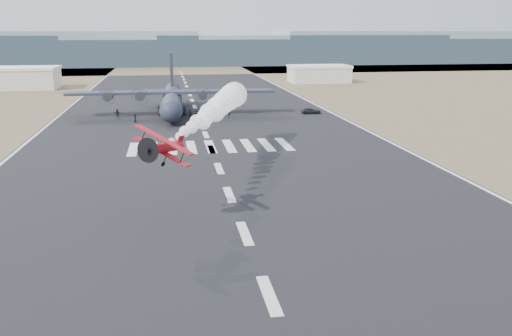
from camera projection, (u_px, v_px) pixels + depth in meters
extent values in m
plane|color=black|center=(269.00, 295.00, 37.92)|extent=(500.00, 500.00, 0.00)
cube|color=olive|center=(179.00, 68.00, 257.67)|extent=(500.00, 80.00, 0.00)
cube|color=gray|center=(48.00, 48.00, 273.96)|extent=(150.00, 50.00, 17.00)
cube|color=gray|center=(177.00, 51.00, 284.71)|extent=(150.00, 50.00, 13.00)
cube|color=gray|center=(298.00, 49.00, 294.72)|extent=(150.00, 50.00, 15.00)
cube|color=gray|center=(410.00, 46.00, 304.72)|extent=(150.00, 50.00, 17.00)
cube|color=#BCB8A7|center=(17.00, 79.00, 167.51)|extent=(24.00, 14.00, 6.00)
cube|color=white|center=(16.00, 68.00, 166.68)|extent=(24.50, 14.50, 0.80)
cube|color=#BCB8A7|center=(319.00, 75.00, 187.84)|extent=(20.00, 12.00, 5.20)
cube|color=white|center=(319.00, 66.00, 187.12)|extent=(20.50, 12.50, 0.80)
cylinder|color=#B60C1F|center=(165.00, 148.00, 51.11)|extent=(2.40, 5.25, 0.94)
sphere|color=black|center=(166.00, 143.00, 51.22)|extent=(0.73, 0.73, 0.73)
cylinder|color=black|center=(157.00, 153.00, 48.71)|extent=(1.18, 0.90, 1.04)
cylinder|color=black|center=(156.00, 154.00, 48.37)|extent=(2.20, 0.69, 2.29)
cube|color=#B60C1F|center=(164.00, 152.00, 50.80)|extent=(5.88, 2.69, 2.41)
cube|color=#B60C1F|center=(163.00, 140.00, 50.19)|extent=(6.07, 2.74, 2.49)
cube|color=#B60C1F|center=(172.00, 137.00, 53.28)|extent=(0.37, 0.93, 1.04)
cube|color=#B60C1F|center=(172.00, 142.00, 53.41)|extent=(2.20, 1.30, 0.08)
cylinder|color=black|center=(155.00, 162.00, 50.73)|extent=(0.25, 0.47, 0.46)
cylinder|color=black|center=(172.00, 163.00, 50.52)|extent=(0.25, 0.47, 0.46)
sphere|color=white|center=(173.00, 142.00, 53.61)|extent=(0.73, 0.73, 0.73)
sphere|color=white|center=(180.00, 137.00, 55.99)|extent=(0.97, 0.97, 0.97)
sphere|color=white|center=(186.00, 132.00, 58.38)|extent=(1.20, 1.20, 1.20)
sphere|color=white|center=(191.00, 128.00, 60.77)|extent=(1.44, 1.44, 1.44)
sphere|color=white|center=(197.00, 124.00, 63.16)|extent=(1.68, 1.68, 1.68)
sphere|color=white|center=(201.00, 120.00, 65.55)|extent=(1.92, 1.92, 1.92)
sphere|color=white|center=(206.00, 117.00, 67.94)|extent=(2.15, 2.15, 2.15)
sphere|color=white|center=(210.00, 113.00, 70.32)|extent=(2.39, 2.39, 2.39)
sphere|color=white|center=(214.00, 110.00, 72.71)|extent=(2.63, 2.63, 2.63)
sphere|color=white|center=(218.00, 107.00, 75.10)|extent=(2.87, 2.87, 2.87)
sphere|color=white|center=(221.00, 105.00, 77.49)|extent=(3.10, 3.10, 3.10)
sphere|color=white|center=(224.00, 102.00, 79.88)|extent=(3.34, 3.34, 3.34)
sphere|color=white|center=(227.00, 100.00, 82.27)|extent=(3.58, 3.58, 3.58)
sphere|color=white|center=(230.00, 98.00, 84.65)|extent=(3.82, 3.82, 3.82)
sphere|color=white|center=(233.00, 96.00, 87.04)|extent=(4.06, 4.06, 4.06)
cylinder|color=#1F232F|center=(172.00, 101.00, 117.61)|extent=(5.17, 30.77, 4.38)
sphere|color=#1F232F|center=(171.00, 111.00, 102.90)|extent=(4.38, 4.38, 4.38)
cone|color=#1F232F|center=(173.00, 93.00, 132.32)|extent=(4.55, 6.68, 4.38)
cube|color=#1F232F|center=(172.00, 92.00, 116.04)|extent=(43.91, 5.72, 0.55)
cylinder|color=#1F232F|center=(109.00, 96.00, 113.90)|extent=(2.08, 4.21, 1.97)
cylinder|color=#3F3F44|center=(107.00, 97.00, 111.80)|extent=(3.72, 0.15, 3.72)
cylinder|color=#1F232F|center=(140.00, 95.00, 114.78)|extent=(2.08, 4.21, 1.97)
cylinder|color=#3F3F44|center=(140.00, 97.00, 112.68)|extent=(3.72, 0.15, 3.72)
cylinder|color=#1F232F|center=(202.00, 94.00, 116.53)|extent=(2.08, 4.21, 1.97)
cylinder|color=#3F3F44|center=(203.00, 96.00, 114.43)|extent=(3.72, 0.15, 3.72)
cylinder|color=#1F232F|center=(233.00, 94.00, 117.40)|extent=(2.08, 4.21, 1.97)
cylinder|color=#3F3F44|center=(234.00, 95.00, 115.30)|extent=(3.72, 0.15, 3.72)
cube|color=#1F232F|center=(172.00, 71.00, 128.85)|extent=(0.78, 4.94, 8.76)
cube|color=#1F232F|center=(172.00, 90.00, 130.52)|extent=(15.41, 3.68, 0.38)
cube|color=#1F232F|center=(161.00, 108.00, 118.75)|extent=(1.48, 6.60, 1.75)
cylinder|color=black|center=(161.00, 111.00, 118.90)|extent=(0.58, 1.22, 1.20)
cube|color=#1F232F|center=(183.00, 108.00, 119.39)|extent=(1.48, 6.60, 1.75)
cylinder|color=black|center=(183.00, 110.00, 119.54)|extent=(0.58, 1.22, 1.20)
cylinder|color=black|center=(172.00, 121.00, 106.64)|extent=(0.46, 1.00, 0.99)
imported|color=black|center=(311.00, 111.00, 118.98)|extent=(4.45, 2.20, 1.21)
imported|color=black|center=(201.00, 112.00, 114.64)|extent=(0.86, 0.87, 1.84)
imported|color=black|center=(211.00, 112.00, 115.63)|extent=(0.89, 0.60, 1.74)
imported|color=black|center=(184.00, 112.00, 115.63)|extent=(0.82, 1.14, 1.60)
imported|color=black|center=(229.00, 114.00, 113.53)|extent=(1.01, 0.54, 1.69)
imported|color=black|center=(135.00, 118.00, 107.97)|extent=(0.53, 0.85, 1.72)
imported|color=black|center=(117.00, 113.00, 113.45)|extent=(1.73, 1.24, 1.79)
imported|color=black|center=(190.00, 114.00, 112.18)|extent=(0.72, 0.61, 1.86)
imported|color=black|center=(196.00, 115.00, 111.72)|extent=(1.01, 0.83, 1.79)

